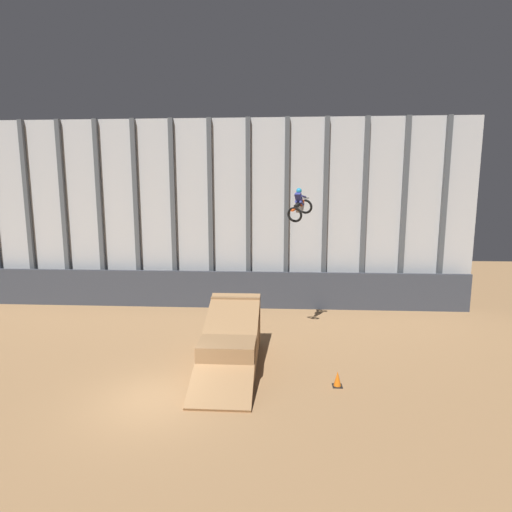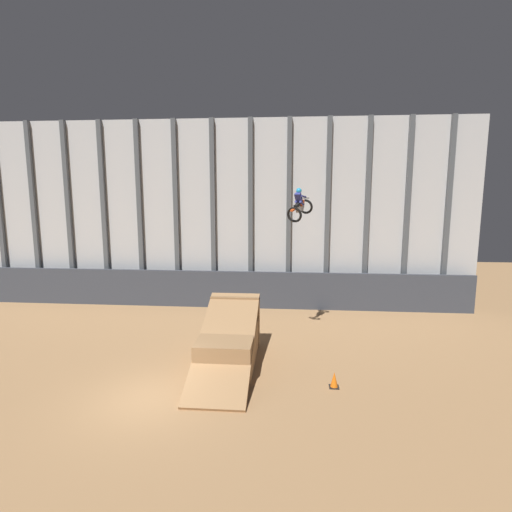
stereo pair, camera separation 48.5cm
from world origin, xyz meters
TOP-DOWN VIEW (x-y plane):
  - ground_plane at (0.00, 0.00)m, footprint 60.00×60.00m
  - arena_back_wall at (0.00, 12.16)m, footprint 32.00×0.40m
  - lower_barrier at (0.00, 11.36)m, footprint 31.36×0.20m
  - dirt_ramp at (2.30, 3.43)m, footprint 2.23×6.07m
  - rider_bike_solo at (5.21, 6.44)m, footprint 1.33×1.86m
  - traffic_cone_near_ramp at (6.46, 1.39)m, footprint 0.36×0.36m

SIDE VIEW (x-z plane):
  - ground_plane at x=0.00m, z-range 0.00..0.00m
  - traffic_cone_near_ramp at x=6.46m, z-range -0.01..0.57m
  - dirt_ramp at x=2.30m, z-range -0.42..2.12m
  - lower_barrier at x=0.00m, z-range 0.00..2.29m
  - arena_back_wall at x=0.00m, z-range 0.00..11.51m
  - rider_bike_solo at x=5.21m, z-range 5.65..7.25m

